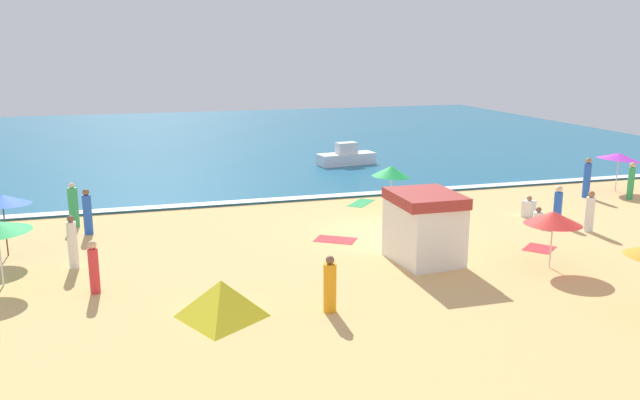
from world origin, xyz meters
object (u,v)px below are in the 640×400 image
Objects in this scene: beachgoer_4 at (587,178)px; beachgoer_7 at (631,181)px; beach_umbrella_3 at (2,199)px; beach_umbrella_5 at (619,156)px; beach_tent at (222,298)px; beachgoer_1 at (538,218)px; small_boat_0 at (346,157)px; beachgoer_11 at (73,243)px; lifeguard_cabana at (424,227)px; beachgoer_9 at (558,205)px; beach_umbrella_2 at (553,218)px; beachgoer_10 at (94,268)px; beachgoer_2 at (529,208)px; beachgoer_8 at (330,286)px; beach_umbrella_0 at (391,171)px; beachgoer_12 at (87,213)px; beachgoer_6 at (73,206)px; beachgoer_3 at (590,212)px.

beachgoer_4 reaches higher than beachgoer_7.
beach_umbrella_3 is 27.68m from beach_umbrella_5.
beach_umbrella_5 is at bearing 25.67° from beach_tent.
small_boat_0 is (-3.08, 15.11, 0.22)m from beachgoer_1.
beachgoer_11 is at bearing -172.68° from beachgoer_7.
lifeguard_cabana is 11.55m from beachgoer_11.
beach_umbrella_3 reaches higher than beachgoer_9.
beachgoer_7 is at bearing 37.80° from beach_umbrella_2.
beachgoer_10 reaches higher than beachgoer_1.
beachgoer_2 is (14.03, 6.96, -0.13)m from beach_tent.
beach_umbrella_2 is 18.40m from beach_umbrella_3.
beachgoer_7 is (-0.63, -1.70, -0.88)m from beach_umbrella_5.
beachgoer_10 reaches higher than beachgoer_8.
beachgoer_9 is at bearing -70.81° from beachgoer_2.
beachgoer_4 is (9.77, -0.76, -0.73)m from beach_umbrella_0.
beachgoer_9 is 18.05m from beachgoer_10.
beachgoer_7 is at bearing -50.54° from small_boat_0.
lifeguard_cabana is at bearing -31.22° from beachgoer_12.
lifeguard_cabana is 1.42× the size of beachgoer_6.
beachgoer_10 is at bearing 140.15° from beach_tent.
beach_tent is 14.66m from beachgoer_1.
beach_umbrella_2 reaches higher than beachgoer_11.
beach_umbrella_3 is (-15.40, -2.79, 0.35)m from beach_umbrella_0.
beachgoer_1 is 1.46m from beachgoer_2.
beachgoer_6 reaches higher than beachgoer_8.
beachgoer_12 reaches higher than beachgoer_10.
beach_tent is at bearing -174.84° from beach_umbrella_2.
beachgoer_3 is at bearing -44.76° from beach_umbrella_0.
beachgoer_7 is 24.81m from beachgoer_11.
beachgoer_7 is 1.00× the size of beachgoer_11.
beachgoer_8 is at bearing -119.98° from beach_umbrella_0.
beachgoer_11 is at bearing -159.64° from beach_umbrella_0.
beach_umbrella_5 is (13.98, 7.41, 0.54)m from lifeguard_cabana.
beachgoer_10 reaches higher than beachgoer_9.
beach_umbrella_0 reaches higher than beachgoer_1.
beachgoer_9 reaches higher than beachgoer_1.
beachgoer_1 is 0.44× the size of beachgoer_11.
lifeguard_cabana is 1.33× the size of beachgoer_4.
beachgoer_12 is (2.57, 2.04, -1.14)m from beach_umbrella_3.
beachgoer_8 is at bearing -169.56° from beach_umbrella_2.
beachgoer_9 is (5.46, -4.53, -0.88)m from beach_umbrella_0.
beach_umbrella_3 is (-17.25, 6.40, 0.31)m from beach_umbrella_2.
beachgoer_12 is (-14.68, 8.44, -0.83)m from beach_umbrella_2.
lifeguard_cabana is 8.07m from beachgoer_2.
beachgoer_11 reaches higher than beachgoer_1.
lifeguard_cabana reaches higher than beachgoer_7.
beachgoer_6 is (-19.36, 6.44, 0.07)m from beachgoer_3.
beach_umbrella_5 reaches higher than beachgoer_3.
beach_umbrella_0 is 2.54× the size of beachgoer_1.
lifeguard_cabana is 5.42m from beachgoer_8.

